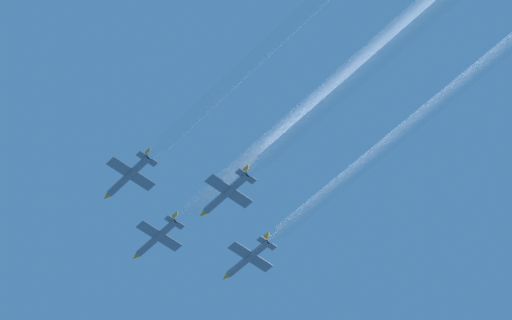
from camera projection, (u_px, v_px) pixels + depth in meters
name	position (u px, v px, depth m)	size (l,w,h in m)	color
jet_lead	(156.00, 238.00, 204.15)	(8.25, 12.02, 2.89)	slate
jet_left_wingman	(128.00, 177.00, 192.78)	(8.25, 12.02, 2.89)	slate
jet_right_wingman	(247.00, 259.00, 203.27)	(8.25, 12.02, 2.89)	slate
jet_slot	(226.00, 194.00, 191.72)	(8.25, 12.02, 2.89)	slate
smoke_trail_lead	(352.00, 67.00, 182.39)	(2.35, 81.05, 2.35)	white
smoke_trail_right_wingman	(431.00, 109.00, 183.83)	(2.35, 71.20, 2.35)	white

